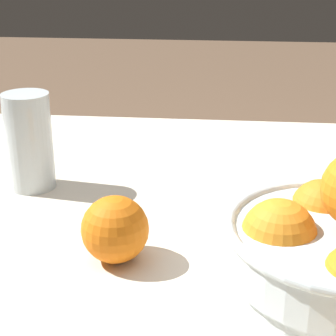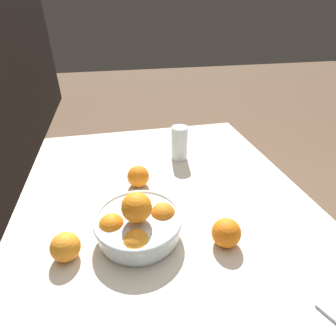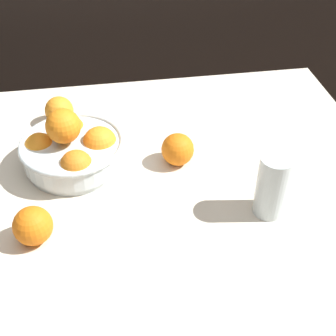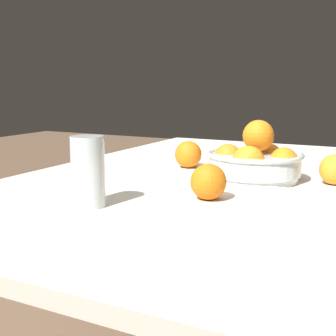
{
  "view_description": "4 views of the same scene",
  "coord_description": "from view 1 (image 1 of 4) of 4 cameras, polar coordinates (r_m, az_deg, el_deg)",
  "views": [
    {
      "loc": [
        0.13,
        0.64,
        1.07
      ],
      "look_at": [
        0.2,
        -0.04,
        0.79
      ],
      "focal_mm": 60.0,
      "sensor_mm": 36.0,
      "label": 1
    },
    {
      "loc": [
        -0.55,
        0.14,
        1.28
      ],
      "look_at": [
        0.24,
        -0.03,
        0.78
      ],
      "focal_mm": 28.0,
      "sensor_mm": 36.0,
      "label": 2
    },
    {
      "loc": [
        0.08,
        -0.8,
        1.44
      ],
      "look_at": [
        0.21,
        -0.03,
        0.79
      ],
      "focal_mm": 50.0,
      "sensor_mm": 36.0,
      "label": 3
    },
    {
      "loc": [
        1.16,
        0.45,
        0.97
      ],
      "look_at": [
        0.21,
        -0.04,
        0.77
      ],
      "focal_mm": 50.0,
      "sensor_mm": 36.0,
      "label": 4
    }
  ],
  "objects": [
    {
      "name": "dining_table",
      "position": [
        0.77,
        14.72,
        -10.92
      ],
      "size": [
        1.5,
        0.98,
        0.72
      ],
      "color": "beige",
      "rests_on": "ground_plane"
    },
    {
      "name": "orange_loose_near_bowl",
      "position": [
        0.65,
        -5.4,
        -6.22
      ],
      "size": [
        0.08,
        0.08,
        0.08
      ],
      "primitive_type": "sphere",
      "color": "orange",
      "rests_on": "dining_table"
    },
    {
      "name": "juice_glass",
      "position": [
        0.86,
        -13.87,
        2.05
      ],
      "size": [
        0.07,
        0.07,
        0.15
      ],
      "color": "#F4A314",
      "rests_on": "dining_table"
    }
  ]
}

